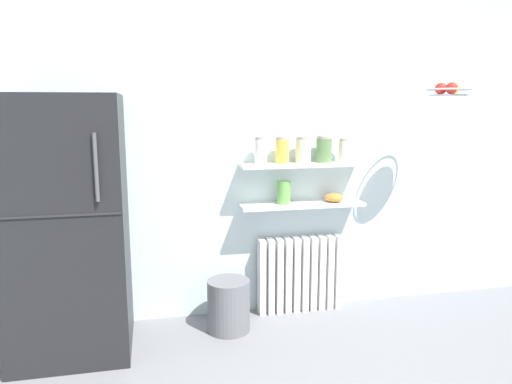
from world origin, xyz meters
The scene contains 14 objects.
back_wall centered at (0.00, 2.05, 1.30)m, with size 7.04×0.10×2.60m, color silver.
refrigerator centered at (-1.45, 1.65, 0.86)m, with size 0.75×0.74×1.72m.
radiator centered at (0.24, 1.92, 0.31)m, with size 0.68×0.12×0.61m.
wall_shelf_lower centered at (0.24, 1.89, 0.88)m, with size 0.97×0.22×0.03m, color white.
wall_shelf_upper centered at (0.24, 1.89, 1.20)m, with size 0.97×0.22×0.03m, color white.
storage_jar_0 centered at (-0.10, 1.89, 1.31)m, with size 0.09×0.09×0.20m.
storage_jar_1 centered at (0.07, 1.89, 1.31)m, with size 0.10×0.10×0.20m.
storage_jar_2 centered at (0.24, 1.89, 1.31)m, with size 0.12×0.12×0.20m.
storage_jar_3 centered at (0.40, 1.89, 1.31)m, with size 0.12×0.12×0.20m.
storage_jar_4 centered at (0.57, 1.89, 1.30)m, with size 0.08×0.08×0.19m.
vase centered at (0.09, 1.89, 0.98)m, with size 0.10×0.10×0.18m, color #66A84C.
shelf_bowl centered at (0.50, 1.89, 0.93)m, with size 0.15×0.15×0.07m, color orange.
trash_bin centered at (-0.38, 1.69, 0.19)m, with size 0.31×0.31×0.39m, color slate.
hanging_fruit_basket centered at (1.21, 1.54, 1.75)m, with size 0.32×0.32×0.10m.
Camera 1 is at (-0.90, -1.62, 1.65)m, focal length 33.84 mm.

